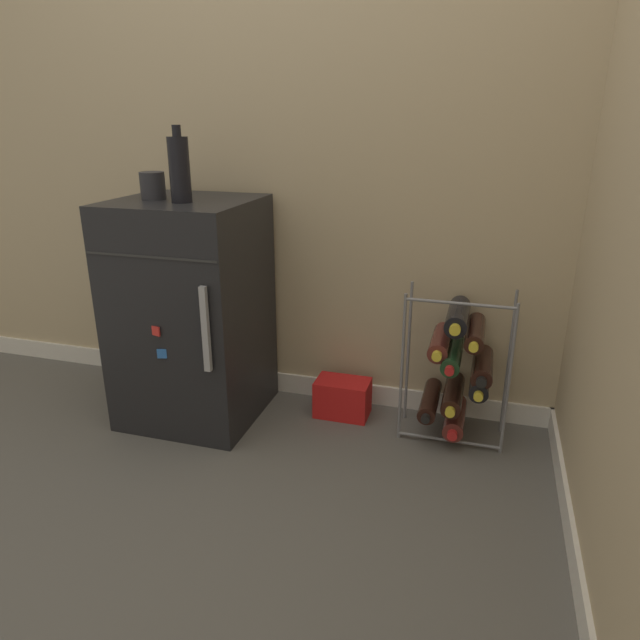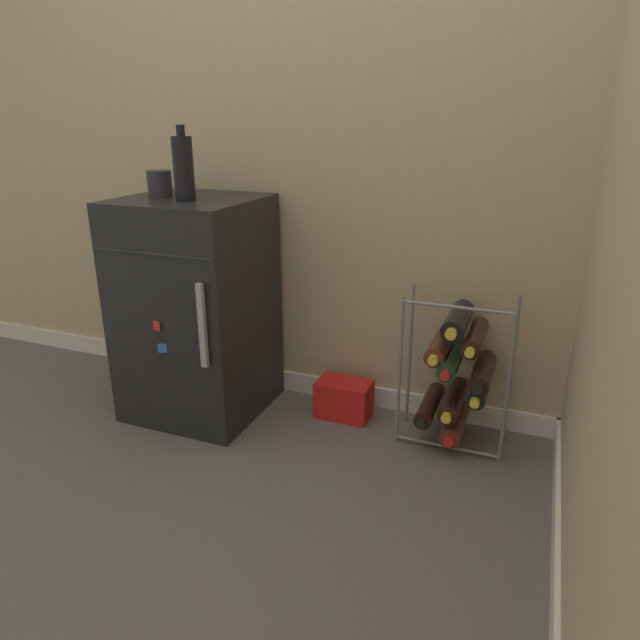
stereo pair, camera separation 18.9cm
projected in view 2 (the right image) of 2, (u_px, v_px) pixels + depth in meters
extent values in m
plane|color=#56544F|center=(274.00, 479.00, 2.03)|extent=(14.00, 14.00, 0.00)
cube|color=tan|center=(344.00, 107.00, 2.21)|extent=(6.87, 0.06, 2.50)
cube|color=silver|center=(338.00, 390.00, 2.59)|extent=(6.87, 0.01, 0.09)
cube|color=black|center=(197.00, 308.00, 2.39)|extent=(0.54, 0.52, 0.91)
cube|color=#2D2D2D|center=(151.00, 254.00, 2.06)|extent=(0.53, 0.00, 0.01)
cube|color=#9E9EA3|center=(202.00, 326.00, 2.05)|extent=(0.02, 0.02, 0.32)
cube|color=blue|center=(163.00, 348.00, 2.18)|extent=(0.04, 0.02, 0.04)
cube|color=red|center=(157.00, 326.00, 2.15)|extent=(0.04, 0.01, 0.04)
cylinder|color=slate|center=(400.00, 372.00, 2.16)|extent=(0.01, 0.01, 0.60)
cylinder|color=slate|center=(508.00, 389.00, 2.02)|extent=(0.01, 0.01, 0.60)
cylinder|color=slate|center=(410.00, 356.00, 2.31)|extent=(0.01, 0.01, 0.60)
cylinder|color=slate|center=(511.00, 371.00, 2.17)|extent=(0.01, 0.01, 0.60)
cylinder|color=slate|center=(446.00, 446.00, 2.19)|extent=(0.39, 0.01, 0.01)
cylinder|color=slate|center=(458.00, 308.00, 2.00)|extent=(0.39, 0.01, 0.01)
cylinder|color=#56231E|center=(455.00, 423.00, 2.24)|extent=(0.08, 0.26, 0.08)
cylinder|color=red|center=(448.00, 441.00, 2.11)|extent=(0.04, 0.02, 0.04)
cylinder|color=black|center=(430.00, 405.00, 2.25)|extent=(0.07, 0.28, 0.07)
cylinder|color=black|center=(421.00, 423.00, 2.12)|extent=(0.03, 0.02, 0.03)
cylinder|color=black|center=(453.00, 400.00, 2.21)|extent=(0.08, 0.28, 0.08)
cylinder|color=gold|center=(446.00, 418.00, 2.08)|extent=(0.04, 0.02, 0.04)
cylinder|color=black|center=(480.00, 385.00, 2.15)|extent=(0.07, 0.27, 0.07)
cylinder|color=gold|center=(475.00, 403.00, 2.02)|extent=(0.03, 0.02, 0.03)
cylinder|color=black|center=(483.00, 372.00, 2.13)|extent=(0.08, 0.26, 0.08)
cylinder|color=black|center=(478.00, 389.00, 2.00)|extent=(0.04, 0.02, 0.04)
cylinder|color=#19381E|center=(453.00, 358.00, 2.15)|extent=(0.07, 0.31, 0.07)
cylinder|color=red|center=(445.00, 376.00, 2.01)|extent=(0.03, 0.02, 0.03)
cylinder|color=#56231E|center=(440.00, 346.00, 2.16)|extent=(0.08, 0.26, 0.08)
cylinder|color=gold|center=(433.00, 360.00, 2.03)|extent=(0.04, 0.02, 0.04)
cylinder|color=black|center=(475.00, 338.00, 2.09)|extent=(0.07, 0.28, 0.07)
cylinder|color=gold|center=(470.00, 352.00, 1.96)|extent=(0.03, 0.02, 0.03)
cylinder|color=black|center=(458.00, 320.00, 2.10)|extent=(0.08, 0.27, 0.08)
cylinder|color=gold|center=(451.00, 334.00, 1.97)|extent=(0.04, 0.02, 0.04)
cube|color=red|center=(344.00, 399.00, 2.43)|extent=(0.23, 0.14, 0.16)
cylinder|color=#28282D|center=(160.00, 184.00, 2.23)|extent=(0.09, 0.09, 0.10)
cylinder|color=black|center=(184.00, 169.00, 2.12)|extent=(0.08, 0.08, 0.23)
cylinder|color=black|center=(180.00, 130.00, 2.07)|extent=(0.03, 0.03, 0.04)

